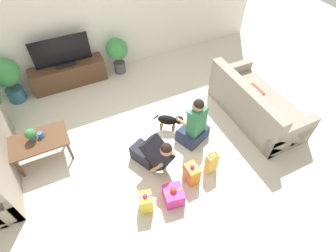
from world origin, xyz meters
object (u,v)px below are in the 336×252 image
Objects in this scene: tv at (62,53)px; mug at (41,135)px; gift_box_c at (173,195)px; person_sitting at (195,125)px; dog at (170,120)px; potted_plant_back_left at (6,76)px; tv_console at (69,74)px; gift_box_b at (192,174)px; tabletop_plant at (31,134)px; potted_plant_back_right at (117,52)px; gift_bag_a at (212,163)px; person_kneeling at (153,153)px; gift_box_a at (146,202)px; sofa_right at (255,105)px; coffee_table at (39,142)px.

mug is at bearing -112.78° from tv.
tv is 3.70m from gift_box_c.
dog is (-0.27, 0.41, -0.13)m from person_sitting.
potted_plant_back_left is 1.81m from mug.
tv_console is 3.84× the size of gift_box_b.
tv is (0.00, -0.00, 0.53)m from tv_console.
gift_box_c is 1.54× the size of tabletop_plant.
potted_plant_back_right is at bearing 42.84° from mug.
tv is at bearing 67.22° from mug.
potted_plant_back_left is 4.31m from gift_bag_a.
tv is 2.98m from person_kneeling.
gift_bag_a reaches higher than gift_box_a.
gift_bag_a is at bearing 6.55° from gift_box_a.
dog is 2.14× the size of tabletop_plant.
tv is at bearing -79.21° from person_sitting.
dog is (0.62, 0.63, -0.11)m from person_kneeling.
person_sitting reaches higher than sofa_right.
mug is at bearing 124.24° from gift_box_a.
dog is at bearing -57.36° from tv_console.
potted_plant_back_left reaches higher than tabletop_plant.
gift_bag_a is (1.22, 0.14, 0.04)m from gift_box_a.
gift_box_b is (-0.19, -1.16, -0.05)m from dog.
tv reaches higher than coffee_table.
sofa_right is 4.82× the size of gift_box_b.
gift_box_b is (2.37, -3.32, -0.43)m from potted_plant_back_left.
person_sitting reaches higher than mug.
tv reaches higher than dog.
potted_plant_back_right is 2.59m from mug.
mug is (0.38, -1.76, -0.11)m from potted_plant_back_left.
gift_box_c is (1.95, -3.51, -0.47)m from potted_plant_back_left.
gift_bag_a is (1.60, -3.36, -0.03)m from tv_console.
gift_box_c is at bearing -45.96° from coffee_table.
person_kneeling is at bearing -8.62° from person_sitting.
gift_box_a is at bearing -83.74° from tv_console.
gift_box_a is 2.15m from tabletop_plant.
coffee_table is 2.55m from gift_box_b.
dog is at bearing -40.18° from potted_plant_back_left.
potted_plant_back_left reaches higher than tv_console.
tabletop_plant is (-2.12, 1.55, 0.41)m from gift_box_b.
tv is at bearing 79.90° from person_kneeling.
gift_box_a is (-1.03, -1.29, -0.05)m from dog.
gift_box_a is at bearing 171.95° from gift_box_c.
person_kneeling is 0.75m from gift_box_c.
mug reaches higher than gift_box_c.
gift_box_a is (0.38, -3.50, -0.61)m from tv.
dog is (1.41, -2.21, -0.02)m from tv_console.
gift_box_a is 0.98× the size of gift_box_b.
mug reaches higher than dog.
mug is at bearing -112.78° from tv_console.
mug is at bearing 131.98° from gift_box_c.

